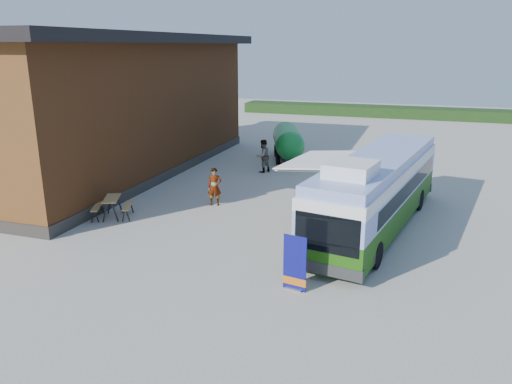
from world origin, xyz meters
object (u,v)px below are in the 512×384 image
(banner, at_px, (295,268))
(picnic_table, at_px, (112,203))
(person_b, at_px, (263,156))
(bus, at_px, (377,189))
(slurry_tanker, at_px, (288,141))
(person_a, at_px, (215,187))

(banner, xyz_separation_m, picnic_table, (-8.75, 3.80, -0.05))
(picnic_table, xyz_separation_m, person_b, (3.54, 9.41, 0.28))
(bus, xyz_separation_m, banner, (-1.71, -5.96, -0.90))
(person_b, bearing_deg, slurry_tanker, -158.20)
(bus, relative_size, person_a, 6.52)
(person_b, bearing_deg, banner, 52.06)
(picnic_table, height_order, person_b, person_b)
(picnic_table, height_order, slurry_tanker, slurry_tanker)
(banner, height_order, person_b, person_b)
(picnic_table, bearing_deg, slurry_tanker, 48.22)
(person_a, bearing_deg, slurry_tanker, 67.75)
(person_b, bearing_deg, bus, 74.22)
(banner, height_order, picnic_table, banner)
(person_a, relative_size, person_b, 0.92)
(picnic_table, xyz_separation_m, person_a, (3.36, 2.92, 0.21))
(slurry_tanker, bearing_deg, person_b, -117.85)
(picnic_table, distance_m, person_a, 4.46)
(bus, height_order, person_b, bus)
(banner, xyz_separation_m, slurry_tanker, (-4.68, 16.63, 0.52))
(bus, xyz_separation_m, person_a, (-7.10, 0.76, -0.74))
(person_b, bearing_deg, picnic_table, 9.95)
(banner, bearing_deg, picnic_table, 166.65)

